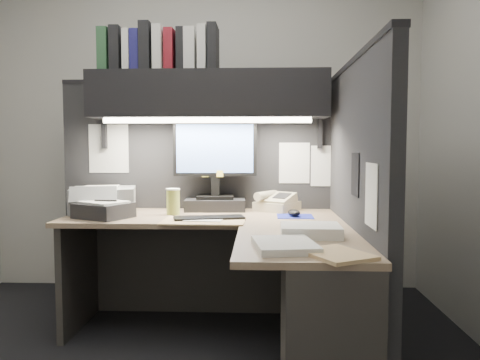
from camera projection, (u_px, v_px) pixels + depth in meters
The scene contains 21 objects.
wall_back at pixel (204, 124), 3.84m from camera, with size 3.50×0.04×2.70m, color beige.
wall_front at pixel (8, 42), 0.85m from camera, with size 3.50×0.04×2.70m, color beige.
partition_back at pixel (199, 198), 3.31m from camera, with size 1.90×0.06×1.60m, color black.
partition_right at pixel (356, 214), 2.52m from camera, with size 0.06×1.50×1.60m, color black.
desk at pixel (252, 287), 2.39m from camera, with size 1.70×1.53×0.73m.
overhead_shelf at pixel (209, 95), 3.08m from camera, with size 1.55×0.34×0.30m, color black.
task_light_tube at pixel (207, 120), 2.95m from camera, with size 0.04×0.04×1.32m, color white.
monitor at pixel (215, 175), 3.16m from camera, with size 0.56×0.27×0.60m.
keyboard at pixel (209, 218), 2.76m from camera, with size 0.41×0.14×0.02m, color black.
mousepad at pixel (295, 216), 2.89m from camera, with size 0.22×0.20×0.00m, color #1B2498.
mouse at pixel (294, 213), 2.88m from camera, with size 0.07×0.11×0.04m, color black.
telephone at pixel (277, 203), 3.17m from camera, with size 0.24×0.25×0.10m, color #B5AB8B.
coffee_cup at pixel (173, 202), 2.98m from camera, with size 0.08×0.08×0.16m, color #BDB44B.
printer at pixel (104, 200), 3.10m from camera, with size 0.41×0.34×0.16m, color gray.
notebook_stack at pixel (104, 210), 2.84m from camera, with size 0.30×0.25×0.09m, color black.
open_folder at pixel (204, 221), 2.70m from camera, with size 0.47×0.31×0.01m, color tan.
paper_stack_a at pixel (310, 230), 2.26m from camera, with size 0.28×0.24×0.05m, color white.
paper_stack_b at pixel (285, 245), 1.97m from camera, with size 0.25×0.31×0.03m, color white.
manila_stack at pixel (336, 254), 1.84m from camera, with size 0.21×0.27×0.02m, color tan.
binder_row at pixel (160, 51), 3.07m from camera, with size 0.77×0.25×0.31m.
pinned_papers at pixel (253, 164), 2.91m from camera, with size 1.76×1.31×0.51m.
Camera 1 is at (0.46, -2.35, 1.16)m, focal length 35.00 mm.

